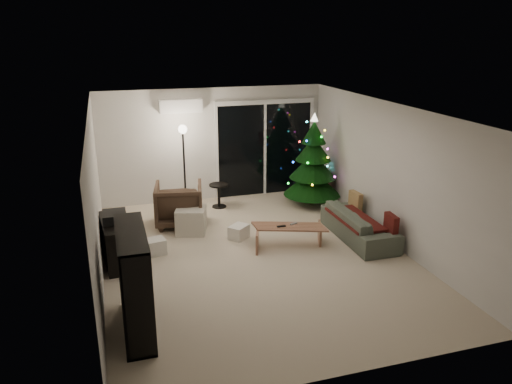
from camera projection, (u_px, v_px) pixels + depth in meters
room at (256, 174)px, 9.70m from camera, size 6.50×7.51×2.60m
bookshelf at (121, 284)px, 6.21m from camera, size 0.88×1.38×1.36m
media_cabinet at (117, 242)px, 8.20m from camera, size 0.54×1.20×0.73m
stereo at (115, 217)px, 8.07m from camera, size 0.37×0.44×0.16m
armchair at (179, 204)px, 9.79m from camera, size 1.05×1.07×0.84m
ottoman at (191, 220)px, 9.46m from camera, size 0.68×0.68×0.49m
cardboard_box_a at (154, 247)px, 8.57m from camera, size 0.42×0.35×0.27m
cardboard_box_b at (239, 232)px, 9.22m from camera, size 0.45×0.44×0.25m
side_table at (219, 196)px, 10.81m from camera, size 0.48×0.48×0.52m
floor_lamp at (184, 170)px, 10.40m from camera, size 0.29×0.29×1.79m
sofa at (359, 225)px, 9.17m from camera, size 0.75×1.87×0.54m
sofa_throw at (355, 219)px, 9.11m from camera, size 0.58×1.34×0.04m
cushion_a at (355, 201)px, 9.76m from camera, size 0.14×0.37×0.36m
cushion_b at (391, 225)px, 8.58m from camera, size 0.13×0.36×0.36m
coffee_table at (289, 236)px, 8.85m from camera, size 1.32×0.82×0.39m
remote_a at (281, 226)px, 8.74m from camera, size 0.16×0.05×0.02m
remote_b at (294, 224)px, 8.86m from camera, size 0.15×0.09×0.02m
christmas_tree at (313, 160)px, 10.75m from camera, size 1.63×1.63×2.02m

